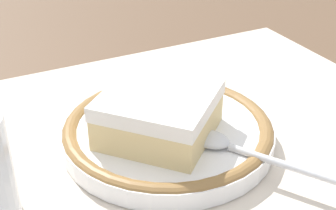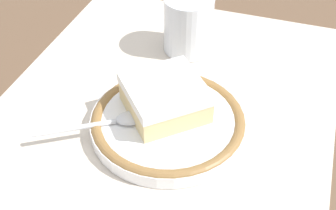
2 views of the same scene
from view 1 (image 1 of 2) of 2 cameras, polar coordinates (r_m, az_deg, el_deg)
The scene contains 5 objects.
ground_plane at distance 0.39m, azimuth -1.72°, elevation -6.48°, with size 2.40×2.40×0.00m, color brown.
placemat at distance 0.39m, azimuth -1.72°, elevation -6.39°, with size 0.53×0.40×0.00m, color beige.
plate at distance 0.41m, azimuth -0.00°, elevation -3.15°, with size 0.18×0.18×0.02m.
cake_slice at distance 0.38m, azimuth -1.08°, elevation -1.02°, with size 0.12×0.12×0.04m.
spoon at distance 0.38m, azimuth 7.30°, elevation -4.81°, with size 0.08×0.12×0.01m.
Camera 1 is at (0.13, 0.29, 0.23)m, focal length 51.70 mm.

